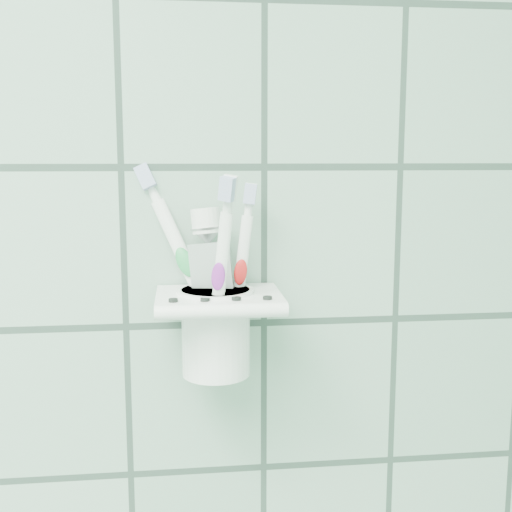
{
  "coord_description": "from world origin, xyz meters",
  "views": [
    {
      "loc": [
        0.63,
        0.55,
        1.42
      ],
      "look_at": [
        0.69,
        1.1,
        1.34
      ],
      "focal_mm": 45.0,
      "sensor_mm": 36.0,
      "label": 1
    }
  ],
  "objects_px": {
    "holder_bracket": "(219,301)",
    "toothbrush_orange": "(210,272)",
    "toothbrush_blue": "(229,274)",
    "toothbrush_pink": "(233,255)",
    "cup": "(216,328)",
    "toothpaste_tube": "(221,276)"
  },
  "relations": [
    {
      "from": "cup",
      "to": "toothpaste_tube",
      "type": "xyz_separation_m",
      "value": [
        0.01,
        0.0,
        0.05
      ]
    },
    {
      "from": "toothpaste_tube",
      "to": "cup",
      "type": "bearing_deg",
      "value": -136.79
    },
    {
      "from": "holder_bracket",
      "to": "toothbrush_orange",
      "type": "distance_m",
      "value": 0.03
    },
    {
      "from": "holder_bracket",
      "to": "toothbrush_blue",
      "type": "distance_m",
      "value": 0.03
    },
    {
      "from": "toothbrush_orange",
      "to": "cup",
      "type": "bearing_deg",
      "value": 92.52
    },
    {
      "from": "toothbrush_pink",
      "to": "toothbrush_orange",
      "type": "relative_size",
      "value": 1.12
    },
    {
      "from": "toothbrush_blue",
      "to": "toothbrush_orange",
      "type": "bearing_deg",
      "value": -127.35
    },
    {
      "from": "cup",
      "to": "toothbrush_blue",
      "type": "xyz_separation_m",
      "value": [
        0.01,
        0.01,
        0.05
      ]
    },
    {
      "from": "toothbrush_orange",
      "to": "toothbrush_blue",
      "type": "bearing_deg",
      "value": 69.87
    },
    {
      "from": "holder_bracket",
      "to": "toothbrush_pink",
      "type": "height_order",
      "value": "toothbrush_pink"
    },
    {
      "from": "holder_bracket",
      "to": "toothpaste_tube",
      "type": "bearing_deg",
      "value": 70.83
    },
    {
      "from": "cup",
      "to": "toothbrush_blue",
      "type": "distance_m",
      "value": 0.05
    },
    {
      "from": "holder_bracket",
      "to": "toothbrush_orange",
      "type": "height_order",
      "value": "toothbrush_orange"
    },
    {
      "from": "toothbrush_pink",
      "to": "toothpaste_tube",
      "type": "bearing_deg",
      "value": 142.42
    },
    {
      "from": "holder_bracket",
      "to": "toothpaste_tube",
      "type": "xyz_separation_m",
      "value": [
        0.0,
        0.01,
        0.02
      ]
    },
    {
      "from": "cup",
      "to": "toothbrush_orange",
      "type": "bearing_deg",
      "value": -114.5
    },
    {
      "from": "toothbrush_pink",
      "to": "cup",
      "type": "bearing_deg",
      "value": 162.65
    },
    {
      "from": "cup",
      "to": "toothbrush_blue",
      "type": "height_order",
      "value": "toothbrush_blue"
    },
    {
      "from": "cup",
      "to": "toothpaste_tube",
      "type": "height_order",
      "value": "toothpaste_tube"
    },
    {
      "from": "holder_bracket",
      "to": "toothbrush_blue",
      "type": "relative_size",
      "value": 0.66
    },
    {
      "from": "holder_bracket",
      "to": "toothbrush_orange",
      "type": "relative_size",
      "value": 0.62
    },
    {
      "from": "holder_bracket",
      "to": "cup",
      "type": "relative_size",
      "value": 1.4
    }
  ]
}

